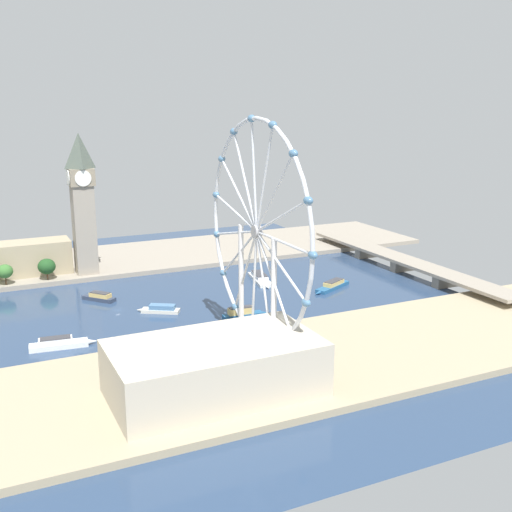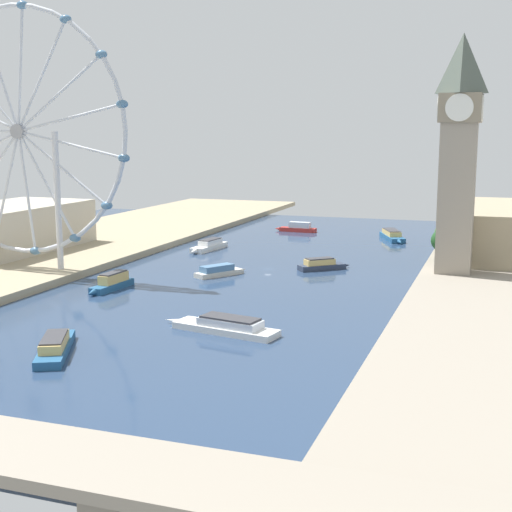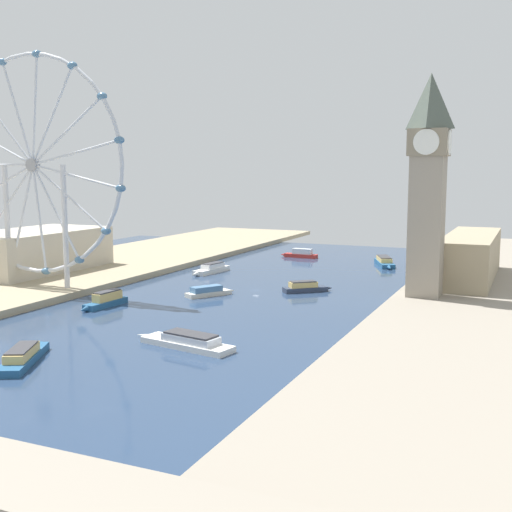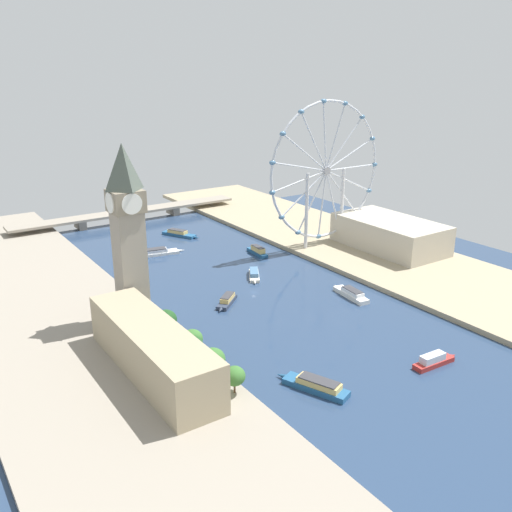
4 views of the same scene
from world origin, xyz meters
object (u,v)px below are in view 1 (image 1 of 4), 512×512
tour_boat_0 (59,343)px  tour_boat_5 (260,278)px  clock_tower (82,202)px  tour_boat_3 (332,286)px  tour_boat_7 (161,309)px  riverside_hall (215,368)px  river_bridge (403,261)px  tour_boat_1 (99,297)px  tour_boat_4 (243,313)px  ferris_wheel (257,233)px

tour_boat_0 → tour_boat_5: 146.40m
clock_tower → tour_boat_3: clock_tower is taller
tour_boat_5 → tour_boat_7: 82.46m
riverside_hall → tour_boat_3: size_ratio=2.44×
river_bridge → tour_boat_0: (42.48, -230.63, -4.75)m
riverside_hall → tour_boat_0: 92.85m
tour_boat_1 → tour_boat_4: tour_boat_4 is taller
ferris_wheel → river_bridge: 182.76m
tour_boat_3 → tour_boat_0: bearing=-17.3°
river_bridge → tour_boat_1: (-21.90, -199.25, -4.81)m
tour_boat_1 → tour_boat_7: bearing=175.4°
tour_boat_0 → tour_boat_7: size_ratio=1.38×
clock_tower → tour_boat_4: bearing=27.0°
tour_boat_3 → river_bridge: bearing=166.9°
riverside_hall → tour_boat_5: bearing=148.4°
riverside_hall → tour_boat_3: bearing=131.8°
ferris_wheel → tour_boat_7: 95.42m
tour_boat_3 → riverside_hall: bearing=15.3°
ferris_wheel → tour_boat_1: (-111.29, -47.60, -53.93)m
tour_boat_4 → tour_boat_7: size_ratio=1.13×
tour_boat_1 → tour_boat_3: bearing=-146.1°
tour_boat_5 → tour_boat_7: (32.88, -75.62, -0.02)m
ferris_wheel → tour_boat_3: bearing=130.5°
riverside_hall → tour_boat_1: riverside_hall is taller
riverside_hall → tour_boat_4: bearing=149.5°
clock_tower → tour_boat_1: clock_tower is taller
riverside_hall → tour_boat_0: size_ratio=2.53×
clock_tower → riverside_hall: bearing=3.3°
river_bridge → tour_boat_3: (15.57, -65.24, -4.90)m
ferris_wheel → tour_boat_7: size_ratio=4.57×
tour_boat_3 → tour_boat_1: bearing=-42.2°
ferris_wheel → clock_tower: bearing=-164.9°
clock_tower → riverside_hall: clock_tower is taller
tour_boat_1 → tour_boat_4: size_ratio=0.80×
tour_boat_0 → tour_boat_5: size_ratio=0.83×
tour_boat_1 → tour_boat_7: (35.76, 25.87, -0.19)m
river_bridge → clock_tower: bearing=-110.9°
tour_boat_1 → tour_boat_5: bearing=-132.1°
ferris_wheel → tour_boat_1: bearing=-156.8°
ferris_wheel → river_bridge: bearing=120.5°
tour_boat_1 → tour_boat_0: bearing=113.5°
ferris_wheel → tour_boat_5: bearing=153.6°
tour_boat_5 → tour_boat_1: bearing=-81.0°
ferris_wheel → tour_boat_3: ferris_wheel is taller
tour_boat_0 → tour_boat_4: bearing=7.6°
riverside_hall → tour_boat_4: (-81.34, 47.97, -10.79)m
tour_boat_0 → tour_boat_5: tour_boat_0 is taller
riverside_hall → river_bridge: (-122.37, 184.67, -6.47)m
tour_boat_1 → tour_boat_5: size_ratio=0.54×
riverside_hall → tour_boat_4: 95.05m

